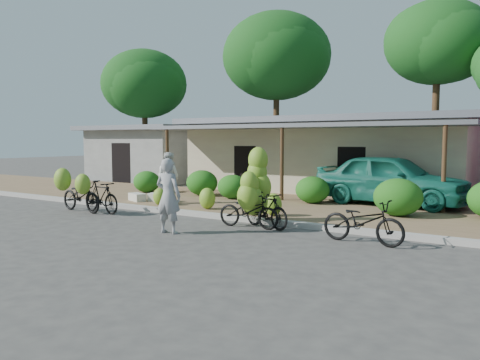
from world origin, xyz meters
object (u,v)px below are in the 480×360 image
(vendor, at_px, (168,196))
(bystander, at_px, (168,178))
(bike_far_left, at_px, (79,194))
(teal_van, at_px, (391,179))
(bike_center, at_px, (253,197))
(sack_near, at_px, (160,197))
(tree_far_center, at_px, (275,55))
(sack_far, at_px, (137,197))
(tree_back_left, at_px, (143,83))
(bike_far_right, at_px, (363,221))
(tree_center_right, at_px, (434,41))
(bike_right, at_px, (261,205))
(bike_left, at_px, (98,195))

(vendor, distance_m, bystander, 4.90)
(bike_far_left, distance_m, teal_van, 10.57)
(bike_center, relative_size, bystander, 1.20)
(vendor, bearing_deg, sack_near, -52.62)
(tree_far_center, bearing_deg, sack_far, -84.39)
(sack_near, xyz_separation_m, bystander, (0.53, -0.15, 0.76))
(tree_back_left, xyz_separation_m, bike_center, (15.18, -11.61, -5.24))
(bike_far_right, distance_m, sack_far, 9.35)
(tree_center_right, xyz_separation_m, bike_far_left, (-7.95, -15.98, -6.80))
(sack_far, relative_size, teal_van, 0.14)
(bike_center, bearing_deg, sack_near, 66.69)
(bike_right, relative_size, teal_van, 0.33)
(bike_far_right, xyz_separation_m, sack_near, (-8.28, 2.38, -0.24))
(tree_center_right, distance_m, bike_left, 18.69)
(bike_left, distance_m, vendor, 4.24)
(tree_far_center, bearing_deg, bike_far_right, -55.49)
(bystander, xyz_separation_m, teal_van, (6.82, 3.78, -0.02))
(tree_far_center, height_order, bike_center, tree_far_center)
(bystander, bearing_deg, bike_right, 154.21)
(teal_van, bearing_deg, tree_center_right, 9.18)
(bike_far_right, distance_m, vendor, 4.79)
(bike_far_left, xyz_separation_m, vendor, (4.82, -1.11, 0.35))
(bike_far_right, xyz_separation_m, bystander, (-7.75, 2.23, 0.52))
(bike_center, bearing_deg, tree_center_right, -10.01)
(tree_far_center, height_order, bike_right, tree_far_center)
(teal_van, bearing_deg, bike_right, 167.88)
(tree_center_right, bearing_deg, bike_far_right, -84.88)
(tree_back_left, height_order, bike_left, tree_back_left)
(tree_back_left, distance_m, bike_left, 16.71)
(bike_far_left, distance_m, bike_right, 6.54)
(bike_far_right, height_order, sack_near, bike_far_right)
(bike_far_right, bearing_deg, bystander, 79.40)
(bike_far_right, xyz_separation_m, sack_far, (-9.12, 2.05, -0.25))
(bike_left, distance_m, bike_center, 5.40)
(bike_right, distance_m, bike_far_right, 2.86)
(bike_left, distance_m, sack_far, 2.36)
(tree_back_left, relative_size, bike_center, 3.75)
(bike_far_right, height_order, bystander, bystander)
(tree_far_center, distance_m, bike_far_left, 16.98)
(sack_near, bearing_deg, vendor, -45.75)
(tree_center_right, bearing_deg, tree_far_center, -176.82)
(sack_near, xyz_separation_m, sack_far, (-0.84, -0.33, -0.01))
(tree_center_right, relative_size, bike_left, 5.28)
(bike_far_left, bearing_deg, tree_back_left, 42.30)
(tree_back_left, relative_size, bike_far_right, 4.07)
(tree_far_center, xyz_separation_m, bike_center, (7.18, -14.61, -6.67))
(tree_center_right, relative_size, bike_far_right, 4.72)
(tree_center_right, xyz_separation_m, teal_van, (0.47, -9.61, -6.40))
(bike_left, height_order, bike_right, bike_right)
(sack_far, xyz_separation_m, vendor, (4.58, -3.51, 0.70))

